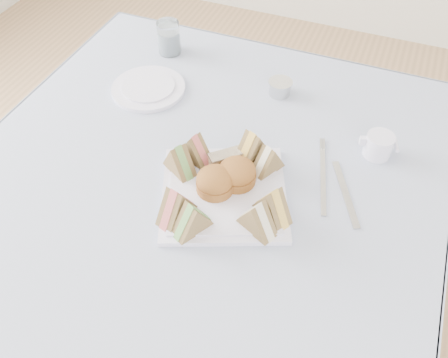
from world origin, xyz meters
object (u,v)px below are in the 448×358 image
at_px(serving_plate, 224,193).
at_px(creamer_jug, 379,145).
at_px(water_glass, 169,38).
at_px(table, 208,260).

height_order(serving_plate, creamer_jug, creamer_jug).
relative_size(water_glass, creamer_jug, 1.49).
bearing_deg(serving_plate, creamer_jug, 18.85).
relative_size(table, creamer_jug, 14.85).
xyz_separation_m(serving_plate, water_glass, (-0.34, 0.43, 0.04)).
bearing_deg(creamer_jug, table, -168.64).
height_order(serving_plate, water_glass, water_glass).
bearing_deg(table, creamer_jug, 27.12).
distance_m(serving_plate, creamer_jug, 0.36).
distance_m(table, creamer_jug, 0.56).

